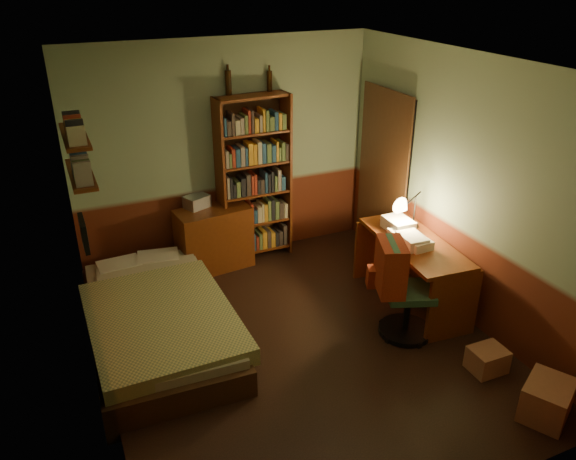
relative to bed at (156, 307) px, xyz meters
name	(u,v)px	position (x,y,z in m)	size (l,w,h in m)	color
floor	(299,344)	(1.19, -0.67, -0.35)	(3.50, 4.00, 0.02)	black
ceiling	(301,64)	(1.19, -0.67, 2.27)	(3.50, 4.00, 0.02)	silver
wall_back	(226,154)	(1.19, 1.34, 0.96)	(3.50, 0.02, 2.60)	gray
wall_left	(86,261)	(-0.57, -0.67, 0.96)	(0.02, 4.00, 2.60)	gray
wall_right	(463,190)	(2.95, -0.67, 0.96)	(0.02, 4.00, 2.60)	gray
wall_front	(451,357)	(1.19, -2.68, 0.96)	(3.50, 0.02, 2.60)	gray
doorway	(384,177)	(2.91, 0.63, 0.66)	(0.06, 0.90, 2.00)	black
door_trim	(382,177)	(2.88, 0.63, 0.66)	(0.02, 0.98, 2.08)	#3B2212
bed	(156,307)	(0.00, 0.00, 0.00)	(1.21, 2.26, 0.67)	olive
dresser	(214,239)	(0.92, 1.10, 0.04)	(0.84, 0.42, 0.75)	#5D270F
mini_stereo	(197,202)	(0.78, 1.22, 0.49)	(0.26, 0.20, 0.14)	#B2B2B7
bookshelf	(254,180)	(1.47, 1.18, 0.66)	(0.85, 0.26, 1.98)	#5D270F
bottle_left	(228,83)	(1.24, 1.29, 1.78)	(0.07, 0.07, 0.27)	black
bottle_right	(269,81)	(1.72, 1.29, 1.76)	(0.06, 0.06, 0.23)	black
desk	(411,273)	(2.57, -0.50, 0.04)	(0.57, 1.39, 0.74)	#5D270F
paper_stack	(398,224)	(2.55, -0.21, 0.47)	(0.24, 0.32, 0.13)	silver
desk_lamp	(415,202)	(2.75, -0.21, 0.70)	(0.17, 0.17, 0.58)	black
office_chair	(409,295)	(2.22, -0.94, 0.10)	(0.43, 0.38, 0.87)	#2C5438
red_jacket	(389,226)	(2.06, -0.74, 0.78)	(0.23, 0.42, 0.50)	#B0341A
wall_shelf_lower	(81,174)	(-0.45, 0.43, 1.26)	(0.20, 0.90, 0.03)	#5D270F
wall_shelf_upper	(74,136)	(-0.45, 0.43, 1.61)	(0.20, 0.90, 0.03)	#5D270F
framed_picture	(84,234)	(-0.53, -0.07, 0.91)	(0.04, 0.32, 0.26)	black
cardboard_box_a	(547,400)	(2.60, -2.32, -0.18)	(0.42, 0.33, 0.31)	#995F42
cardboard_box_b	(487,360)	(2.56, -1.69, -0.23)	(0.31, 0.26, 0.22)	#995F42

